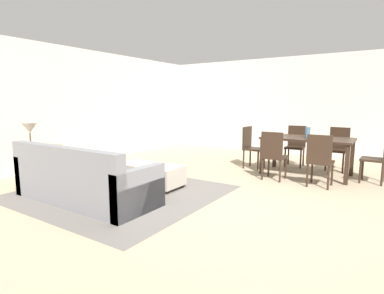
% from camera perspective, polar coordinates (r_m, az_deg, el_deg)
% --- Properties ---
extents(ground_plane, '(10.80, 10.80, 0.00)m').
position_cam_1_polar(ground_plane, '(4.45, 7.69, -10.91)').
color(ground_plane, tan).
extents(wall_back, '(9.00, 0.12, 2.70)m').
position_cam_1_polar(wall_back, '(8.98, 21.90, 7.09)').
color(wall_back, silver).
rests_on(wall_back, ground_plane).
extents(wall_left, '(0.12, 11.00, 2.70)m').
position_cam_1_polar(wall_left, '(7.62, -22.58, 6.91)').
color(wall_left, silver).
rests_on(wall_left, ground_plane).
extents(area_rug, '(3.00, 2.80, 0.01)m').
position_cam_1_polar(area_rug, '(5.19, -13.10, -8.19)').
color(area_rug, slate).
rests_on(area_rug, ground_plane).
extents(couch, '(2.30, 0.90, 0.86)m').
position_cam_1_polar(couch, '(4.85, -19.66, -6.10)').
color(couch, gray).
rests_on(couch, ground_plane).
extents(ottoman_table, '(1.18, 0.56, 0.39)m').
position_cam_1_polar(ottoman_table, '(5.42, -7.86, -4.93)').
color(ottoman_table, '#B7AD9E').
rests_on(ottoman_table, ground_plane).
extents(side_table, '(0.40, 0.40, 0.59)m').
position_cam_1_polar(side_table, '(6.04, -27.61, -2.12)').
color(side_table, brown).
rests_on(side_table, ground_plane).
extents(table_lamp, '(0.26, 0.26, 0.53)m').
position_cam_1_polar(table_lamp, '(5.97, -27.97, 2.95)').
color(table_lamp, brown).
rests_on(table_lamp, side_table).
extents(dining_table, '(1.68, 0.93, 0.76)m').
position_cam_1_polar(dining_table, '(6.55, 20.65, 0.89)').
color(dining_table, '#332319').
rests_on(dining_table, ground_plane).
extents(dining_chair_near_left, '(0.41, 0.41, 0.92)m').
position_cam_1_polar(dining_chair_near_left, '(5.91, 14.88, -1.08)').
color(dining_chair_near_left, '#332319').
rests_on(dining_chair_near_left, ground_plane).
extents(dining_chair_near_right, '(0.40, 0.40, 0.92)m').
position_cam_1_polar(dining_chair_near_right, '(5.67, 22.69, -1.85)').
color(dining_chair_near_right, '#332319').
rests_on(dining_chair_near_right, ground_plane).
extents(dining_chair_far_left, '(0.42, 0.42, 0.92)m').
position_cam_1_polar(dining_chair_far_left, '(7.43, 18.74, 0.65)').
color(dining_chair_far_left, '#332319').
rests_on(dining_chair_far_left, ground_plane).
extents(dining_chair_far_right, '(0.43, 0.43, 0.92)m').
position_cam_1_polar(dining_chair_far_right, '(7.31, 25.54, 0.16)').
color(dining_chair_far_right, '#332319').
rests_on(dining_chair_far_right, ground_plane).
extents(dining_chair_head_east, '(0.41, 0.41, 0.92)m').
position_cam_1_polar(dining_chair_head_east, '(6.43, 31.42, -1.30)').
color(dining_chair_head_east, '#332319').
rests_on(dining_chair_head_east, ground_plane).
extents(dining_chair_head_west, '(0.42, 0.42, 0.92)m').
position_cam_1_polar(dining_chair_head_west, '(6.94, 10.89, 0.43)').
color(dining_chair_head_west, '#332319').
rests_on(dining_chair_head_west, ground_plane).
extents(vase_centerpiece, '(0.10, 0.10, 0.21)m').
position_cam_1_polar(vase_centerpiece, '(6.51, 20.71, 2.57)').
color(vase_centerpiece, slate).
rests_on(vase_centerpiece, dining_table).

